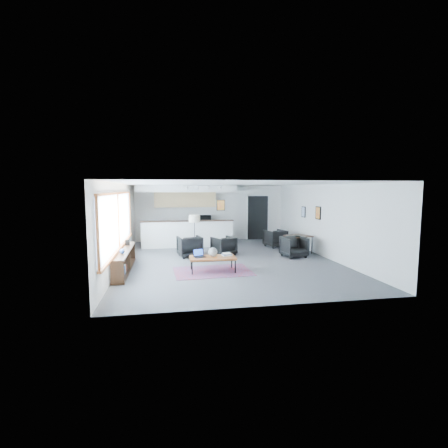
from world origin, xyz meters
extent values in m
cube|color=#4C4C4F|center=(0.00, 0.00, -0.01)|extent=(7.00, 9.00, 0.01)
cube|color=white|center=(0.00, 0.00, 2.60)|extent=(7.00, 9.00, 0.01)
cube|color=silver|center=(0.00, 4.50, 1.30)|extent=(7.00, 0.01, 2.60)
cube|color=silver|center=(0.00, -4.50, 1.30)|extent=(7.00, 0.01, 2.60)
cube|color=silver|center=(-3.50, 0.00, 1.30)|extent=(0.01, 9.00, 2.60)
cube|color=silver|center=(3.50, 0.00, 1.30)|extent=(0.01, 9.00, 2.60)
cube|color=#8CBFFF|center=(-3.47, -0.90, 1.50)|extent=(0.02, 5.80, 1.55)
cube|color=brown|center=(-3.44, -0.90, 0.70)|extent=(0.10, 5.95, 0.06)
cube|color=brown|center=(-3.45, -0.90, 2.30)|extent=(0.06, 5.95, 0.06)
cube|color=brown|center=(-3.45, -3.80, 1.50)|extent=(0.06, 0.06, 1.60)
cube|color=brown|center=(-3.45, -0.90, 1.50)|extent=(0.06, 0.06, 1.60)
cube|color=brown|center=(-3.45, 2.00, 1.50)|extent=(0.06, 0.06, 1.60)
cube|color=#341F12|center=(-3.30, -1.00, 0.62)|extent=(0.35, 3.00, 0.05)
cube|color=#341F12|center=(-3.30, -1.00, 0.05)|extent=(0.35, 3.00, 0.05)
cube|color=#341F12|center=(-3.30, -2.45, 0.33)|extent=(0.33, 0.04, 0.55)
cube|color=#341F12|center=(-3.30, -1.00, 0.33)|extent=(0.33, 0.04, 0.55)
cube|color=#341F12|center=(-3.30, 0.45, 0.33)|extent=(0.33, 0.04, 0.55)
cube|color=#3359A5|center=(-3.30, -2.30, 0.17)|extent=(0.18, 0.04, 0.20)
cube|color=silver|center=(-3.30, -2.13, 0.18)|extent=(0.18, 0.04, 0.22)
cube|color=maroon|center=(-3.30, -1.96, 0.20)|extent=(0.18, 0.04, 0.24)
cube|color=#341F12|center=(-3.30, -1.79, 0.17)|extent=(0.18, 0.04, 0.20)
cube|color=#3359A5|center=(-3.30, -1.62, 0.18)|extent=(0.18, 0.04, 0.22)
cube|color=silver|center=(-3.30, -1.45, 0.20)|extent=(0.18, 0.04, 0.24)
cube|color=maroon|center=(-3.30, -1.28, 0.17)|extent=(0.18, 0.04, 0.20)
cube|color=#341F12|center=(-3.30, -1.11, 0.18)|extent=(0.18, 0.04, 0.22)
cube|color=#3359A5|center=(-3.30, -0.94, 0.20)|extent=(0.18, 0.03, 0.24)
cube|color=silver|center=(-3.30, -0.77, 0.17)|extent=(0.18, 0.03, 0.20)
cube|color=maroon|center=(-3.30, -0.60, 0.18)|extent=(0.18, 0.03, 0.22)
cube|color=#341F12|center=(-3.30, -0.43, 0.20)|extent=(0.18, 0.04, 0.24)
cube|color=black|center=(-3.30, -0.20, 0.73)|extent=(0.14, 0.02, 0.18)
sphere|color=#264C99|center=(-3.28, -1.60, 0.71)|extent=(0.14, 0.14, 0.14)
cube|color=white|center=(-1.20, 2.70, 0.55)|extent=(3.80, 0.25, 1.10)
cube|color=#341F12|center=(-1.20, 2.70, 1.11)|extent=(3.85, 0.32, 0.04)
cube|color=white|center=(-1.20, 4.15, 0.45)|extent=(3.80, 0.60, 0.90)
cube|color=#2D2D2D|center=(-1.20, 4.15, 0.91)|extent=(3.82, 0.62, 0.04)
cube|color=tan|center=(-1.20, 4.30, 1.95)|extent=(2.80, 0.35, 0.70)
cube|color=white|center=(-1.20, 3.60, 2.45)|extent=(4.20, 1.80, 0.30)
cube|color=black|center=(0.20, 2.71, 1.75)|extent=(0.35, 0.03, 0.45)
cube|color=orange|center=(0.20, 2.69, 1.75)|extent=(0.30, 0.01, 0.40)
cube|color=black|center=(2.30, 4.42, 1.05)|extent=(1.00, 0.12, 2.10)
cube|color=white|center=(1.78, 4.43, 1.05)|extent=(0.06, 0.10, 2.10)
cube|color=white|center=(2.82, 4.43, 1.05)|extent=(0.06, 0.10, 2.10)
cube|color=white|center=(2.30, 4.43, 2.12)|extent=(1.10, 0.10, 0.06)
cube|color=silver|center=(-0.60, 2.20, 2.56)|extent=(1.60, 0.04, 0.04)
cylinder|color=silver|center=(-1.25, 2.20, 2.48)|extent=(0.07, 0.07, 0.09)
cylinder|color=silver|center=(-0.80, 2.20, 2.48)|extent=(0.07, 0.07, 0.09)
cylinder|color=silver|center=(-0.35, 2.20, 2.48)|extent=(0.07, 0.07, 0.09)
cylinder|color=silver|center=(0.10, 2.20, 2.48)|extent=(0.07, 0.07, 0.09)
cube|color=black|center=(3.47, 0.40, 1.55)|extent=(0.03, 0.38, 0.48)
cube|color=orange|center=(3.46, 0.40, 1.55)|extent=(0.00, 0.32, 0.42)
cube|color=black|center=(3.47, 1.70, 1.50)|extent=(0.03, 0.34, 0.44)
cube|color=#859FC5|center=(3.46, 1.70, 1.50)|extent=(0.00, 0.28, 0.38)
cube|color=#5D3049|center=(-0.74, -1.47, 0.01)|extent=(2.32, 1.64, 0.01)
cube|color=brown|center=(-0.74, -1.47, 0.41)|extent=(1.37, 0.76, 0.05)
cube|color=black|center=(-1.37, -1.77, 0.20)|extent=(0.03, 0.03, 0.39)
cube|color=black|center=(-1.35, -1.15, 0.20)|extent=(0.03, 0.03, 0.39)
cube|color=black|center=(-0.13, -1.80, 0.20)|extent=(0.03, 0.03, 0.39)
cube|color=black|center=(-0.11, -1.18, 0.20)|extent=(0.03, 0.03, 0.39)
cube|color=black|center=(-0.75, -1.78, 0.38)|extent=(1.28, 0.07, 0.03)
cube|color=black|center=(-0.73, -1.16, 0.38)|extent=(1.28, 0.07, 0.03)
cube|color=black|center=(-1.11, -1.44, 0.45)|extent=(0.37, 0.32, 0.02)
cube|color=black|center=(-1.15, -1.34, 0.56)|extent=(0.32, 0.15, 0.21)
cube|color=blue|center=(-1.15, -1.34, 0.56)|extent=(0.28, 0.13, 0.18)
sphere|color=gray|center=(-0.73, -1.46, 0.58)|extent=(0.27, 0.27, 0.27)
cube|color=silver|center=(-0.29, -1.38, 0.46)|extent=(0.31, 0.27, 0.03)
cube|color=#3359A5|center=(-0.29, -1.38, 0.48)|extent=(0.28, 0.25, 0.03)
cube|color=silver|center=(-0.30, -1.40, 0.51)|extent=(0.26, 0.22, 0.03)
cube|color=#E5590C|center=(-0.67, -1.63, 0.44)|extent=(0.11, 0.11, 0.01)
imported|color=black|center=(-1.25, 0.80, 0.41)|extent=(0.92, 0.88, 0.82)
imported|color=black|center=(0.00, 0.85, 0.38)|extent=(0.95, 0.92, 0.76)
cylinder|color=black|center=(-1.02, 1.36, 0.01)|extent=(0.29, 0.29, 0.03)
cylinder|color=black|center=(-1.02, 1.36, 0.64)|extent=(0.03, 0.03, 1.23)
cylinder|color=beige|center=(-1.02, 1.36, 1.32)|extent=(0.48, 0.48, 0.27)
cube|color=#341F12|center=(2.86, 0.73, 0.66)|extent=(1.03, 1.03, 0.04)
cylinder|color=black|center=(2.65, 0.27, 0.32)|extent=(0.05, 0.05, 0.64)
cylinder|color=black|center=(2.40, 0.94, 0.32)|extent=(0.05, 0.05, 0.64)
cylinder|color=black|center=(3.32, 0.52, 0.32)|extent=(0.05, 0.05, 0.64)
cylinder|color=black|center=(3.07, 1.19, 0.32)|extent=(0.05, 0.05, 0.64)
imported|color=black|center=(2.43, 0.08, 0.34)|extent=(0.76, 0.72, 0.69)
imported|color=black|center=(2.44, 2.19, 0.34)|extent=(0.80, 0.77, 0.68)
imported|color=black|center=(-0.29, 4.15, 1.11)|extent=(0.55, 0.33, 0.35)
camera|label=1|loc=(-2.03, -10.77, 2.42)|focal=26.00mm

